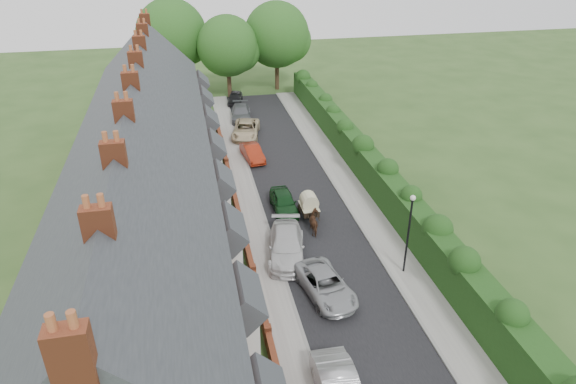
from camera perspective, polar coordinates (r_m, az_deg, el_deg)
The scene contains 22 objects.
ground at distance 27.28m, azimuth 9.29°, elevation -14.64°, with size 140.00×140.00×0.00m, color #2D4C1E.
road at distance 35.56m, azimuth 2.48°, elevation -3.05°, with size 6.00×58.00×0.02m, color black.
pavement_hedge_side at distance 36.64m, azimuth 8.72°, elevation -2.28°, with size 2.20×58.00×0.12m, color gray.
pavement_house_side at distance 34.90m, azimuth -3.68°, elevation -3.63°, with size 1.70×58.00×0.12m, color gray.
kerb_hedge_side at distance 36.31m, azimuth 7.16°, elevation -2.45°, with size 0.18×58.00×0.13m, color gray.
kerb_house_side at distance 35.00m, azimuth -2.38°, elevation -3.49°, with size 0.18×58.00×0.13m, color gray.
hedge at distance 36.53m, azimuth 11.55°, elevation 0.12°, with size 2.10×58.00×2.85m.
terrace_row at distance 31.78m, azimuth -15.35°, elevation 1.08°, with size 9.05×40.50×11.50m.
garden_wall_row at distance 33.75m, azimuth -5.13°, elevation -4.10°, with size 0.35×40.35×1.10m.
lamppost at distance 29.43m, azimuth 13.34°, elevation -3.56°, with size 0.32×0.32×5.16m.
tree_far_left at distance 60.18m, azimuth -6.42°, elevation 15.69°, with size 7.14×6.80×9.29m.
tree_far_right at distance 62.83m, azimuth -0.93°, elevation 16.94°, with size 7.98×7.60×10.31m.
tree_far_back at distance 62.68m, azimuth -12.40°, elevation 16.58°, with size 8.40×8.00×10.82m.
car_silver_b at distance 28.58m, azimuth 4.18°, elevation -10.27°, with size 2.19×4.76×1.32m, color #9B9EA2.
car_white at distance 31.38m, azimuth -0.18°, elevation -6.02°, with size 2.16×5.32×1.55m, color silver.
car_green at distance 36.27m, azimuth -0.48°, elevation -1.11°, with size 1.63×4.04×1.38m, color #113916.
car_red at distance 44.32m, azimuth -3.99°, elevation 4.38°, with size 1.35×3.87×1.28m, color maroon.
car_beige at distance 49.27m, azimuth -4.70°, elevation 6.93°, with size 2.37×5.15×1.43m, color beige.
car_grey at distance 53.85m, azimuth -5.25°, elevation 8.74°, with size 1.95×4.80×1.39m, color slate.
car_black at distance 58.98m, azimuth -5.90°, elevation 10.37°, with size 1.52×3.78×1.29m, color black.
horse at distance 33.83m, azimuth 3.08°, elevation -3.42°, with size 0.77×1.69×1.43m, color #462A19.
horse_cart at distance 35.15m, azimuth 2.35°, elevation -1.36°, with size 1.22×2.69×1.94m.
Camera 1 is at (-8.19, -18.51, 18.30)m, focal length 32.00 mm.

